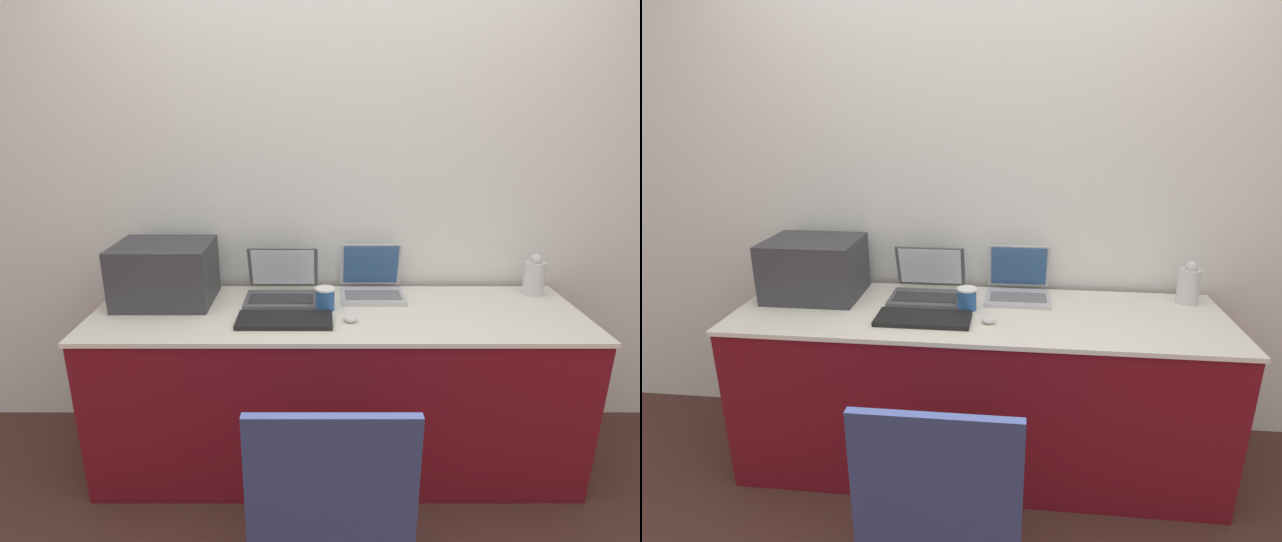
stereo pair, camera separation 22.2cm
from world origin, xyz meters
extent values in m
plane|color=#472823|center=(0.00, 0.00, 0.00)|extent=(14.00, 14.00, 0.00)
cube|color=silver|center=(0.00, 0.71, 1.30)|extent=(8.00, 0.05, 2.60)
cube|color=maroon|center=(0.00, 0.32, 0.38)|extent=(2.17, 0.64, 0.76)
cube|color=silver|center=(0.00, 0.32, 0.77)|extent=(2.19, 0.66, 0.02)
cube|color=#333338|center=(-0.80, 0.44, 0.92)|extent=(0.43, 0.34, 0.28)
cube|color=black|center=(-0.80, 0.41, 1.04)|extent=(0.35, 0.26, 0.05)
cube|color=#4C4C51|center=(-0.26, 0.43, 0.79)|extent=(0.34, 0.22, 0.02)
cube|color=#2D2D30|center=(-0.26, 0.42, 0.80)|extent=(0.30, 0.12, 0.00)
cube|color=#4C4C51|center=(-0.26, 0.58, 0.90)|extent=(0.34, 0.07, 0.21)
cube|color=silver|center=(-0.26, 0.57, 0.91)|extent=(0.31, 0.06, 0.19)
cube|color=#B7B7BC|center=(0.18, 0.48, 0.79)|extent=(0.30, 0.22, 0.02)
cube|color=slate|center=(0.18, 0.47, 0.80)|extent=(0.26, 0.12, 0.00)
cube|color=#B7B7BC|center=(0.18, 0.62, 0.91)|extent=(0.30, 0.05, 0.22)
cube|color=#2D5184|center=(0.18, 0.61, 0.91)|extent=(0.27, 0.04, 0.20)
cube|color=black|center=(-0.23, 0.20, 0.79)|extent=(0.41, 0.18, 0.02)
cylinder|color=#285699|center=(-0.05, 0.34, 0.83)|extent=(0.09, 0.09, 0.10)
cylinder|color=white|center=(-0.05, 0.34, 0.88)|extent=(0.09, 0.09, 0.01)
ellipsoid|color=silver|center=(0.05, 0.20, 0.80)|extent=(0.06, 0.05, 0.03)
cylinder|color=silver|center=(0.97, 0.53, 0.86)|extent=(0.10, 0.10, 0.16)
sphere|color=silver|center=(0.97, 0.53, 0.96)|extent=(0.05, 0.05, 0.05)
cube|color=navy|center=(-0.05, -0.42, 0.47)|extent=(0.48, 0.47, 0.04)
cube|color=navy|center=(-0.05, -0.64, 0.69)|extent=(0.48, 0.03, 0.40)
cylinder|color=silver|center=(-0.27, -0.21, 0.22)|extent=(0.02, 0.02, 0.45)
cylinder|color=silver|center=(0.18, -0.21, 0.22)|extent=(0.02, 0.02, 0.45)
camera|label=1|loc=(-0.08, -1.76, 1.66)|focal=28.00mm
camera|label=2|loc=(0.14, -1.75, 1.66)|focal=28.00mm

